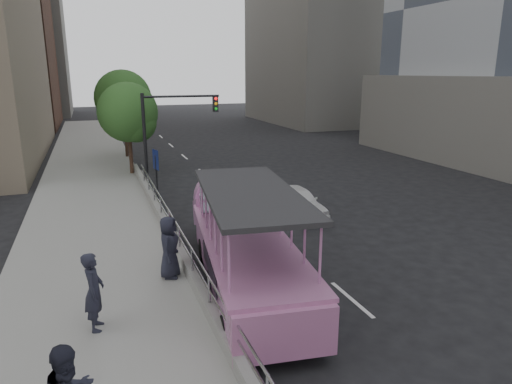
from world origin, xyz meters
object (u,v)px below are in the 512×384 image
(street_tree_near, at_px, (130,115))
(pedestrian_far, at_px, (169,247))
(duck_boat, at_px, (242,243))
(traffic_signal, at_px, (167,125))
(pedestrian_near, at_px, (94,291))
(parking_sign, at_px, (156,172))
(car, at_px, (297,201))
(street_tree_far, at_px, (125,100))

(street_tree_near, bearing_deg, pedestrian_far, -91.36)
(duck_boat, distance_m, traffic_signal, 12.33)
(pedestrian_near, distance_m, parking_sign, 10.89)
(duck_boat, bearing_deg, street_tree_near, 96.68)
(car, relative_size, traffic_signal, 0.74)
(parking_sign, relative_size, traffic_signal, 0.54)
(pedestrian_far, height_order, traffic_signal, traffic_signal)
(duck_boat, distance_m, pedestrian_far, 2.19)
(pedestrian_near, relative_size, parking_sign, 0.68)
(car, distance_m, street_tree_near, 12.37)
(parking_sign, distance_m, street_tree_far, 13.36)
(pedestrian_near, xyz_separation_m, street_tree_far, (2.70, 23.58, 3.04))
(car, height_order, traffic_signal, traffic_signal)
(car, relative_size, street_tree_far, 0.60)
(parking_sign, relative_size, street_tree_far, 0.44)
(traffic_signal, bearing_deg, car, -56.26)
(pedestrian_far, distance_m, parking_sign, 8.27)
(parking_sign, bearing_deg, pedestrian_far, -95.57)
(duck_boat, distance_m, car, 6.85)
(duck_boat, xyz_separation_m, street_tree_near, (-1.82, 15.53, 2.65))
(pedestrian_near, height_order, street_tree_far, street_tree_far)
(parking_sign, height_order, street_tree_near, street_tree_near)
(parking_sign, height_order, street_tree_far, street_tree_far)
(car, xyz_separation_m, street_tree_far, (-5.95, 16.25, 3.65))
(duck_boat, height_order, car, duck_boat)
(car, xyz_separation_m, parking_sign, (-5.72, 3.14, 1.11))
(pedestrian_near, distance_m, street_tree_far, 23.93)
(pedestrian_near, height_order, traffic_signal, traffic_signal)
(duck_boat, bearing_deg, traffic_signal, 91.04)
(car, xyz_separation_m, street_tree_near, (-6.15, 10.25, 3.16))
(duck_boat, height_order, pedestrian_far, duck_boat)
(pedestrian_near, bearing_deg, parking_sign, -8.58)
(traffic_signal, bearing_deg, street_tree_far, 98.43)
(pedestrian_far, distance_m, traffic_signal, 12.26)
(pedestrian_near, bearing_deg, street_tree_near, -1.01)
(pedestrian_near, distance_m, pedestrian_far, 3.11)
(car, xyz_separation_m, traffic_signal, (-4.56, 6.82, 2.84))
(car, distance_m, street_tree_far, 17.69)
(parking_sign, bearing_deg, car, -28.78)
(pedestrian_far, relative_size, traffic_signal, 0.36)
(street_tree_near, bearing_deg, parking_sign, -86.48)
(parking_sign, bearing_deg, pedestrian_near, -105.66)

